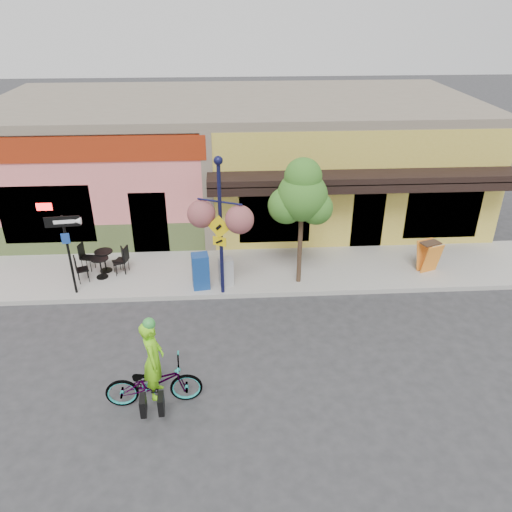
{
  "coord_description": "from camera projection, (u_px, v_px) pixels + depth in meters",
  "views": [
    {
      "loc": [
        -0.36,
        -11.99,
        8.0
      ],
      "look_at": [
        0.39,
        0.5,
        1.4
      ],
      "focal_mm": 35.0,
      "sensor_mm": 36.0,
      "label": 1
    }
  ],
  "objects": [
    {
      "name": "sidewalk",
      "position": [
        241.0,
        271.0,
        16.07
      ],
      "size": [
        24.0,
        3.0,
        0.15
      ],
      "primitive_type": "cube",
      "color": "#9E9B93",
      "rests_on": "ground"
    },
    {
      "name": "sandwich_board",
      "position": [
        432.0,
        259.0,
        15.59
      ],
      "size": [
        0.71,
        0.61,
        1.0
      ],
      "primitive_type": null,
      "rotation": [
        0.0,
        0.0,
        0.34
      ],
      "color": "orange",
      "rests_on": "sidewalk"
    },
    {
      "name": "curb",
      "position": [
        243.0,
        295.0,
        14.79
      ],
      "size": [
        24.0,
        0.12,
        0.15
      ],
      "primitive_type": "cube",
      "color": "#A8A59E",
      "rests_on": "ground"
    },
    {
      "name": "one_way_sign",
      "position": [
        69.0,
        255.0,
        14.21
      ],
      "size": [
        0.96,
        0.3,
        2.47
      ],
      "primitive_type": null,
      "rotation": [
        0.0,
        0.0,
        0.1
      ],
      "color": "black",
      "rests_on": "sidewalk"
    },
    {
      "name": "cyclist_rider",
      "position": [
        154.0,
        369.0,
        10.59
      ],
      "size": [
        0.5,
        0.71,
        1.87
      ],
      "primitive_type": "imported",
      "rotation": [
        0.0,
        0.0,
        1.64
      ],
      "color": "#7CE317",
      "rests_on": "ground"
    },
    {
      "name": "ground",
      "position": [
        243.0,
        307.0,
        14.34
      ],
      "size": [
        90.0,
        90.0,
        0.0
      ],
      "primitive_type": "plane",
      "color": "#2D2D30",
      "rests_on": "ground"
    },
    {
      "name": "cafe_set_left",
      "position": [
        104.0,
        258.0,
        15.72
      ],
      "size": [
        1.65,
        1.07,
        0.92
      ],
      "primitive_type": null,
      "rotation": [
        0.0,
        0.0,
        -0.21
      ],
      "color": "black",
      "rests_on": "sidewalk"
    },
    {
      "name": "building",
      "position": [
        236.0,
        156.0,
        19.91
      ],
      "size": [
        18.2,
        8.2,
        4.5
      ],
      "primitive_type": null,
      "color": "#F07877",
      "rests_on": "ground"
    },
    {
      "name": "newspaper_box_grey",
      "position": [
        226.0,
        272.0,
        15.01
      ],
      "size": [
        0.47,
        0.44,
        0.86
      ],
      "primitive_type": null,
      "rotation": [
        0.0,
        0.0,
        0.2
      ],
      "color": "#A5A5A5",
      "rests_on": "sidewalk"
    },
    {
      "name": "newspaper_box_blue",
      "position": [
        201.0,
        271.0,
        14.8
      ],
      "size": [
        0.55,
        0.5,
        1.09
      ],
      "primitive_type": null,
      "rotation": [
        0.0,
        0.0,
        0.15
      ],
      "color": "navy",
      "rests_on": "sidewalk"
    },
    {
      "name": "lamp_post",
      "position": [
        221.0,
        228.0,
        13.85
      ],
      "size": [
        1.42,
        1.01,
        4.14
      ],
      "primitive_type": null,
      "rotation": [
        0.0,
        0.0,
        -0.41
      ],
      "color": "#13143D",
      "rests_on": "sidewalk"
    },
    {
      "name": "bicycle",
      "position": [
        154.0,
        383.0,
        10.77
      ],
      "size": [
        2.13,
        0.87,
        1.1
      ],
      "primitive_type": "imported",
      "rotation": [
        0.0,
        0.0,
        1.64
      ],
      "color": "maroon",
      "rests_on": "ground"
    },
    {
      "name": "street_tree",
      "position": [
        301.0,
        223.0,
        14.45
      ],
      "size": [
        1.74,
        1.74,
        3.94
      ],
      "primitive_type": null,
      "rotation": [
        0.0,
        0.0,
        0.14
      ],
      "color": "#3D7A26",
      "rests_on": "sidewalk"
    },
    {
      "name": "cafe_set_right",
      "position": [
        100.0,
        265.0,
        15.37
      ],
      "size": [
        1.63,
        1.24,
        0.88
      ],
      "primitive_type": null,
      "rotation": [
        0.0,
        0.0,
        0.4
      ],
      "color": "black",
      "rests_on": "sidewalk"
    }
  ]
}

